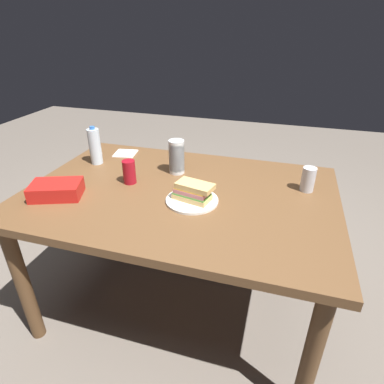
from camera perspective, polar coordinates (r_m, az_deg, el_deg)
name	(u,v)px	position (r m, az deg, el deg)	size (l,w,h in m)	color
ground_plane	(182,302)	(2.06, -1.82, -18.92)	(8.00, 8.00, 0.00)	#70665B
dining_table	(180,207)	(1.63, -2.17, -2.68)	(1.51, 1.03, 0.76)	brown
paper_plate	(192,200)	(1.49, 0.00, -1.49)	(0.24, 0.24, 0.01)	white
sandwich	(193,191)	(1.47, 0.16, 0.09)	(0.20, 0.13, 0.08)	#DBB26B
soda_can_red	(129,172)	(1.67, -11.10, 3.53)	(0.07, 0.07, 0.12)	maroon
chip_bag	(56,190)	(1.65, -22.97, 0.37)	(0.23, 0.15, 0.07)	red
water_bottle_tall	(95,146)	(1.94, -16.87, 7.78)	(0.07, 0.07, 0.22)	silver
plastic_cup_stack	(177,157)	(1.75, -2.75, 6.27)	(0.08, 0.08, 0.18)	silver
soda_can_silver	(308,179)	(1.66, 19.95, 2.14)	(0.07, 0.07, 0.12)	silver
paper_napkin	(125,153)	(2.08, -11.74, 6.74)	(0.13, 0.13, 0.01)	white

